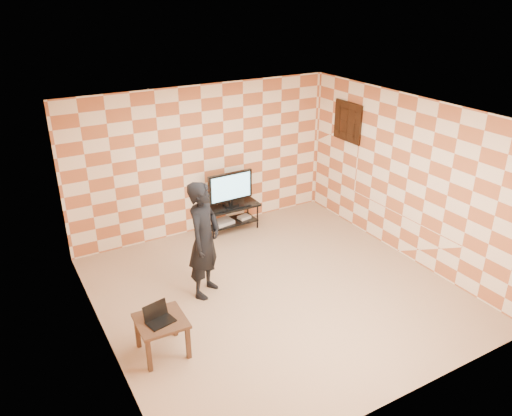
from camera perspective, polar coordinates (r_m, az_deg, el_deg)
The scene contains 14 objects.
floor at distance 7.66m, azimuth 2.25°, elevation -9.48°, with size 5.00×5.00×0.00m, color tan.
wall_back at distance 9.06m, azimuth -5.99°, elevation 5.47°, with size 5.00×0.02×2.70m, color #FFE5C2.
wall_front at distance 5.33m, azimuth 17.01°, elevation -10.05°, with size 5.00×0.02×2.70m, color #FFE5C2.
wall_left at distance 6.18m, azimuth -17.72°, elevation -5.05°, with size 0.02×5.00×2.70m, color #FFE5C2.
wall_right at distance 8.50m, azimuth 16.91°, elevation 3.22°, with size 0.02×5.00×2.70m, color #FFE5C2.
ceiling at distance 6.56m, azimuth 2.64°, elevation 10.51°, with size 5.00×5.00×0.02m, color white.
wall_art at distance 9.37m, azimuth 10.44°, elevation 9.67°, with size 0.04×0.72×0.72m.
tv_stand at distance 9.31m, azimuth -2.88°, elevation -0.44°, with size 1.05×0.47×0.50m.
tv at distance 9.11m, azimuth -2.94°, elevation 2.34°, with size 0.88×0.17×0.64m.
dvd_player at distance 9.29m, azimuth -3.84°, elevation -1.62°, with size 0.38×0.27×0.06m, color silver.
game_console at distance 9.48m, azimuth -1.37°, elevation -1.05°, with size 0.22×0.16×0.05m, color silver.
side_table at distance 6.42m, azimuth -10.77°, elevation -13.05°, with size 0.61×0.61×0.50m.
laptop at distance 6.33m, azimuth -11.08°, elevation -12.15°, with size 0.37×0.32×0.22m.
person at distance 7.23m, azimuth -5.95°, elevation -3.64°, with size 0.65×0.43×1.78m, color black.
Camera 1 is at (-3.41, -5.38, 4.27)m, focal length 35.00 mm.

